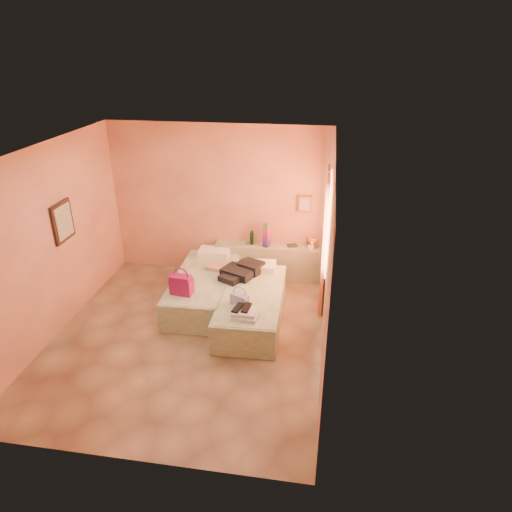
{
  "coord_description": "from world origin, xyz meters",
  "views": [
    {
      "loc": [
        1.91,
        -5.46,
        4.09
      ],
      "look_at": [
        0.9,
        0.85,
        1.03
      ],
      "focal_mm": 32.0,
      "sensor_mm": 36.0,
      "label": 1
    }
  ],
  "objects_px": {
    "headboard_ledge": "(270,262)",
    "flower_vase": "(311,242)",
    "towel_stack": "(245,314)",
    "bed_left": "(204,289)",
    "water_bottle": "(252,238)",
    "magenta_handbag": "(182,284)",
    "blue_handbag": "(240,300)",
    "bed_right": "(252,306)",
    "green_book": "(292,246)"
  },
  "relations": [
    {
      "from": "bed_right",
      "to": "magenta_handbag",
      "type": "height_order",
      "value": "magenta_handbag"
    },
    {
      "from": "bed_left",
      "to": "blue_handbag",
      "type": "bearing_deg",
      "value": -47.76
    },
    {
      "from": "headboard_ledge",
      "to": "towel_stack",
      "type": "height_order",
      "value": "headboard_ledge"
    },
    {
      "from": "headboard_ledge",
      "to": "towel_stack",
      "type": "xyz_separation_m",
      "value": [
        -0.08,
        -2.17,
        0.23
      ]
    },
    {
      "from": "flower_vase",
      "to": "headboard_ledge",
      "type": "bearing_deg",
      "value": 179.29
    },
    {
      "from": "headboard_ledge",
      "to": "water_bottle",
      "type": "distance_m",
      "value": 0.58
    },
    {
      "from": "water_bottle",
      "to": "flower_vase",
      "type": "relative_size",
      "value": 1.0
    },
    {
      "from": "green_book",
      "to": "blue_handbag",
      "type": "distance_m",
      "value": 2.0
    },
    {
      "from": "magenta_handbag",
      "to": "blue_handbag",
      "type": "bearing_deg",
      "value": -3.9
    },
    {
      "from": "towel_stack",
      "to": "blue_handbag",
      "type": "bearing_deg",
      "value": 115.06
    },
    {
      "from": "green_book",
      "to": "magenta_handbag",
      "type": "relative_size",
      "value": 0.51
    },
    {
      "from": "bed_left",
      "to": "towel_stack",
      "type": "relative_size",
      "value": 5.71
    },
    {
      "from": "towel_stack",
      "to": "bed_left",
      "type": "bearing_deg",
      "value": 129.51
    },
    {
      "from": "flower_vase",
      "to": "magenta_handbag",
      "type": "relative_size",
      "value": 0.76
    },
    {
      "from": "bed_right",
      "to": "flower_vase",
      "type": "distance_m",
      "value": 1.76
    },
    {
      "from": "bed_left",
      "to": "bed_right",
      "type": "bearing_deg",
      "value": -26.48
    },
    {
      "from": "bed_left",
      "to": "magenta_handbag",
      "type": "relative_size",
      "value": 5.87
    },
    {
      "from": "green_book",
      "to": "towel_stack",
      "type": "distance_m",
      "value": 2.27
    },
    {
      "from": "towel_stack",
      "to": "bed_right",
      "type": "bearing_deg",
      "value": 92.21
    },
    {
      "from": "green_book",
      "to": "blue_handbag",
      "type": "bearing_deg",
      "value": -124.68
    },
    {
      "from": "headboard_ledge",
      "to": "bed_right",
      "type": "relative_size",
      "value": 1.02
    },
    {
      "from": "bed_left",
      "to": "magenta_handbag",
      "type": "bearing_deg",
      "value": -106.55
    },
    {
      "from": "bed_right",
      "to": "blue_handbag",
      "type": "bearing_deg",
      "value": -108.19
    },
    {
      "from": "headboard_ledge",
      "to": "bed_left",
      "type": "height_order",
      "value": "headboard_ledge"
    },
    {
      "from": "flower_vase",
      "to": "magenta_handbag",
      "type": "distance_m",
      "value": 2.53
    },
    {
      "from": "headboard_ledge",
      "to": "magenta_handbag",
      "type": "bearing_deg",
      "value": -124.99
    },
    {
      "from": "bed_left",
      "to": "flower_vase",
      "type": "distance_m",
      "value": 2.1
    },
    {
      "from": "flower_vase",
      "to": "water_bottle",
      "type": "bearing_deg",
      "value": 178.7
    },
    {
      "from": "magenta_handbag",
      "to": "blue_handbag",
      "type": "relative_size",
      "value": 1.23
    },
    {
      "from": "bed_left",
      "to": "magenta_handbag",
      "type": "height_order",
      "value": "magenta_handbag"
    },
    {
      "from": "towel_stack",
      "to": "green_book",
      "type": "bearing_deg",
      "value": 78.02
    },
    {
      "from": "green_book",
      "to": "flower_vase",
      "type": "relative_size",
      "value": 0.68
    },
    {
      "from": "water_bottle",
      "to": "blue_handbag",
      "type": "bearing_deg",
      "value": -85.99
    },
    {
      "from": "water_bottle",
      "to": "bed_left",
      "type": "bearing_deg",
      "value": -121.4
    },
    {
      "from": "bed_right",
      "to": "green_book",
      "type": "height_order",
      "value": "green_book"
    },
    {
      "from": "flower_vase",
      "to": "blue_handbag",
      "type": "bearing_deg",
      "value": -117.36
    },
    {
      "from": "water_bottle",
      "to": "blue_handbag",
      "type": "xyz_separation_m",
      "value": [
        0.13,
        -1.88,
        -0.19
      ]
    },
    {
      "from": "headboard_ledge",
      "to": "flower_vase",
      "type": "distance_m",
      "value": 0.87
    },
    {
      "from": "bed_left",
      "to": "water_bottle",
      "type": "height_order",
      "value": "water_bottle"
    },
    {
      "from": "headboard_ledge",
      "to": "bed_left",
      "type": "xyz_separation_m",
      "value": [
        -1.0,
        -1.05,
        -0.08
      ]
    },
    {
      "from": "green_book",
      "to": "flower_vase",
      "type": "distance_m",
      "value": 0.37
    },
    {
      "from": "headboard_ledge",
      "to": "flower_vase",
      "type": "bearing_deg",
      "value": -0.71
    },
    {
      "from": "bed_right",
      "to": "water_bottle",
      "type": "height_order",
      "value": "water_bottle"
    },
    {
      "from": "bed_right",
      "to": "blue_handbag",
      "type": "relative_size",
      "value": 7.22
    },
    {
      "from": "water_bottle",
      "to": "flower_vase",
      "type": "height_order",
      "value": "water_bottle"
    },
    {
      "from": "headboard_ledge",
      "to": "bed_right",
      "type": "bearing_deg",
      "value": -94.07
    },
    {
      "from": "water_bottle",
      "to": "blue_handbag",
      "type": "height_order",
      "value": "water_bottle"
    },
    {
      "from": "water_bottle",
      "to": "green_book",
      "type": "distance_m",
      "value": 0.76
    },
    {
      "from": "flower_vase",
      "to": "magenta_handbag",
      "type": "height_order",
      "value": "flower_vase"
    },
    {
      "from": "flower_vase",
      "to": "blue_handbag",
      "type": "xyz_separation_m",
      "value": [
        -0.96,
        -1.85,
        -0.19
      ]
    }
  ]
}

